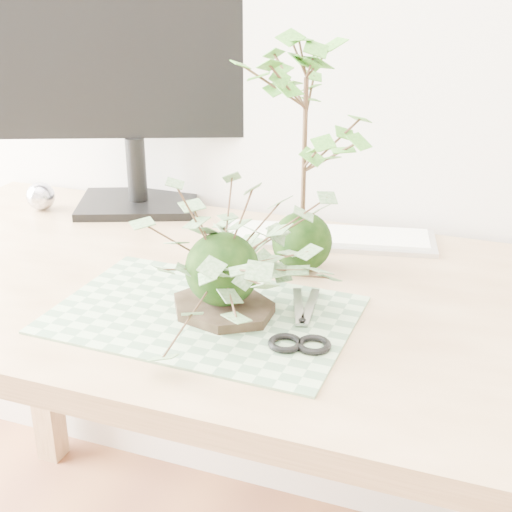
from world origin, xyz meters
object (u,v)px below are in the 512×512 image
maple_kokedama (306,94)px  monitor (131,56)px  keyboard (327,237)px  desk (286,343)px  ivy_kokedama (222,236)px

maple_kokedama → monitor: size_ratio=0.73×
maple_kokedama → monitor: monitor is taller
maple_kokedama → keyboard: 0.33m
desk → maple_kokedama: bearing=94.6°
ivy_kokedama → maple_kokedama: 0.27m
desk → maple_kokedama: size_ratio=3.75×
desk → ivy_kokedama: (-0.07, -0.10, 0.21)m
desk → keyboard: bearing=90.4°
ivy_kokedama → maple_kokedama: size_ratio=0.92×
desk → ivy_kokedama: ivy_kokedama is taller
keyboard → monitor: size_ratio=0.72×
desk → keyboard: keyboard is taller
maple_kokedama → keyboard: size_ratio=1.02×
ivy_kokedama → keyboard: bearing=78.8°
keyboard → ivy_kokedama: bearing=-113.3°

